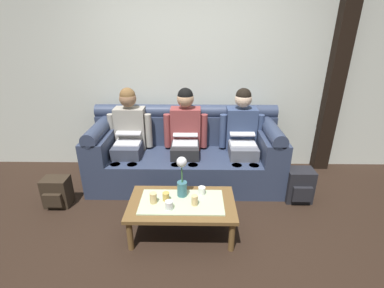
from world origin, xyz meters
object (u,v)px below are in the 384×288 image
(couch, at_px, (186,154))
(person_left, at_px, (129,134))
(cup_near_right, at_px, (153,198))
(person_right, at_px, (242,134))
(cup_near_left, at_px, (166,196))
(coffee_table, at_px, (182,206))
(cup_far_center, at_px, (202,190))
(cup_far_left, at_px, (195,200))
(person_middle, at_px, (185,134))
(backpack_right, at_px, (299,186))
(backpack_left, at_px, (57,192))
(cup_far_right, at_px, (169,205))
(flower_vase, at_px, (182,178))

(couch, xyz_separation_m, person_left, (-0.71, -0.00, 0.29))
(couch, xyz_separation_m, cup_near_right, (-0.27, -1.06, 0.05))
(person_right, distance_m, cup_near_left, 1.36)
(coffee_table, distance_m, cup_far_center, 0.25)
(cup_far_left, bearing_deg, person_middle, 96.57)
(backpack_right, xyz_separation_m, backpack_left, (-2.79, -0.14, -0.03))
(person_middle, bearing_deg, cup_near_left, -98.56)
(coffee_table, height_order, backpack_right, backpack_right)
(cup_far_center, distance_m, cup_far_right, 0.40)
(person_left, xyz_separation_m, cup_far_center, (0.91, -0.90, -0.26))
(person_middle, distance_m, cup_near_right, 1.12)
(cup_near_left, height_order, cup_far_center, cup_near_left)
(cup_near_right, xyz_separation_m, cup_far_left, (0.39, -0.03, -0.00))
(person_middle, xyz_separation_m, backpack_left, (-1.45, -0.61, -0.49))
(person_left, distance_m, cup_far_center, 1.31)
(couch, height_order, cup_near_left, couch)
(person_left, relative_size, cup_near_right, 11.56)
(person_left, xyz_separation_m, person_middle, (0.71, 0.00, -0.00))
(person_middle, distance_m, coffee_table, 1.09)
(flower_vase, relative_size, cup_near_right, 4.01)
(coffee_table, height_order, flower_vase, flower_vase)
(cup_far_left, bearing_deg, cup_near_left, 165.90)
(couch, relative_size, cup_near_left, 28.66)
(coffee_table, distance_m, cup_far_left, 0.17)
(couch, xyz_separation_m, cup_near_left, (-0.15, -1.02, 0.03))
(flower_vase, relative_size, backpack_left, 1.23)
(cup_near_right, xyz_separation_m, backpack_right, (1.61, 0.59, -0.22))
(cup_near_left, relative_size, cup_far_center, 1.10)
(flower_vase, bearing_deg, cup_far_center, 8.56)
(flower_vase, xyz_separation_m, cup_far_center, (0.20, 0.03, -0.16))
(cup_far_center, bearing_deg, couch, 102.17)
(person_left, height_order, person_middle, same)
(person_middle, distance_m, backpack_right, 1.49)
(coffee_table, relative_size, cup_far_left, 10.27)
(cup_far_center, bearing_deg, person_right, 60.03)
(cup_far_right, bearing_deg, cup_near_right, 149.67)
(couch, relative_size, flower_vase, 5.64)
(person_right, height_order, cup_far_left, person_right)
(person_left, bearing_deg, cup_far_center, -44.70)
(cup_near_right, relative_size, cup_far_right, 1.32)
(person_right, distance_m, cup_far_center, 1.07)
(person_left, xyz_separation_m, coffee_table, (0.71, -1.03, -0.35))
(cup_far_center, bearing_deg, person_left, 135.30)
(person_middle, distance_m, person_right, 0.71)
(person_right, xyz_separation_m, cup_near_right, (-0.98, -1.06, -0.24))
(backpack_left, bearing_deg, couch, 22.86)
(person_middle, bearing_deg, person_right, -0.02)
(flower_vase, height_order, cup_near_left, flower_vase)
(cup_near_left, distance_m, cup_near_right, 0.12)
(person_middle, height_order, backpack_right, person_middle)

